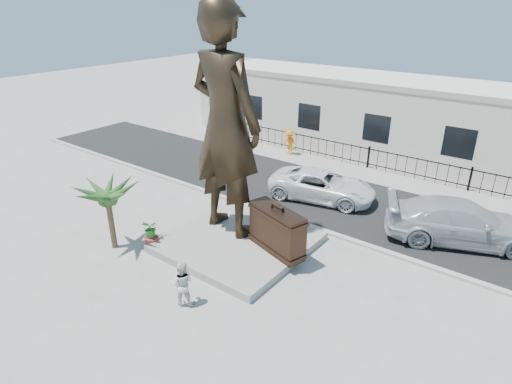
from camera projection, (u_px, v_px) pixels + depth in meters
ground at (223, 267)px, 15.72m from camera, size 100.00×100.00×0.00m
street at (328, 195)px, 21.54m from camera, size 40.00×7.00×0.01m
curb at (290, 220)px, 18.97m from camera, size 40.00×0.25×0.12m
far_sidewalk at (361, 171)px, 24.44m from camera, size 40.00×2.50×0.02m
plinth at (238, 242)px, 17.03m from camera, size 5.20×5.20×0.30m
fence at (368, 158)px, 24.78m from camera, size 22.00×0.10×1.20m
building at (398, 117)px, 27.18m from camera, size 28.00×7.00×4.40m
statue at (226, 124)px, 16.02m from camera, size 3.36×2.33×8.84m
suitcase at (277, 230)px, 15.86m from camera, size 2.56×1.44×1.72m
tourist at (182, 284)px, 13.50m from camera, size 0.95×0.90×1.55m
car_white at (322, 185)px, 20.83m from camera, size 5.50×3.42×1.42m
car_silver at (462, 222)px, 17.07m from camera, size 6.32×4.54×1.70m
worker at (289, 142)px, 26.84m from camera, size 1.12×0.80×1.58m
palm_tree at (115, 247)px, 16.99m from camera, size 1.80×1.80×3.20m
planter at (152, 242)px, 16.97m from camera, size 0.56×0.56×0.40m
shrub at (151, 229)px, 16.73m from camera, size 0.82×0.76×0.74m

